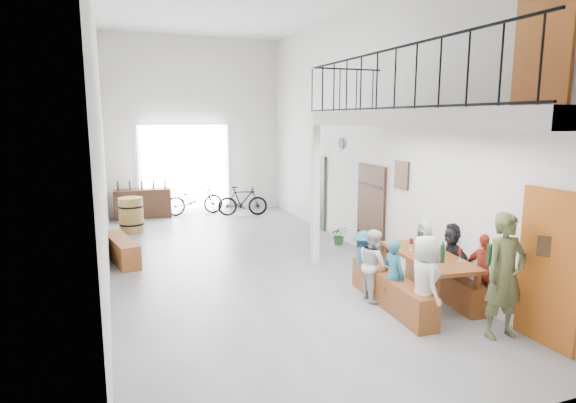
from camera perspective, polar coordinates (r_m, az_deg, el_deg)
name	(u,v)px	position (r m, az deg, el deg)	size (l,w,h in m)	color
floor	(249,263)	(10.20, -4.60, -7.30)	(12.00, 12.00, 0.00)	slate
room_walls	(247,90)	(9.77, -4.90, 13.06)	(12.00, 12.00, 12.00)	silver
gateway_portal	(185,170)	(15.57, -12.13, 3.71)	(2.80, 0.08, 2.80)	white
right_wall_decor	(415,186)	(9.31, 14.77, 1.75)	(0.07, 8.28, 5.07)	#8C4313
balcony	(427,121)	(7.78, 16.15, 9.19)	(1.52, 5.62, 4.00)	white
tasting_table	(428,259)	(8.30, 16.29, -6.60)	(1.04, 2.06, 0.79)	brown
bench_inner	(391,291)	(8.05, 12.11, -10.32)	(0.36, 2.23, 0.51)	brown
bench_wall	(442,282)	(8.72, 17.76, -9.08)	(0.27, 2.09, 0.48)	brown
tableware	(428,245)	(8.32, 16.25, -4.93)	(0.45, 1.29, 0.35)	#103218
side_bench	(121,250)	(10.84, -19.14, -5.41)	(0.39, 1.77, 0.50)	brown
oak_barrel	(131,215)	(13.41, -18.08, -1.54)	(0.64, 0.64, 0.94)	olive
serving_counter	(143,204)	(15.28, -16.85, -0.24)	(1.67, 0.46, 0.88)	#371F13
counter_bottles	(142,185)	(15.17, -16.96, 1.90)	(1.43, 0.16, 0.28)	#103218
guest_left_a	(424,281)	(7.29, 15.87, -9.10)	(0.66, 0.43, 1.36)	silver
guest_left_b	(394,275)	(7.79, 12.41, -8.54)	(0.42, 0.27, 1.15)	#225C72
guest_left_c	(374,265)	(8.19, 10.12, -7.37)	(0.58, 0.45, 1.20)	silver
guest_left_d	(364,260)	(8.68, 8.94, -6.85)	(0.68, 0.39, 1.05)	#225C72
guest_right_a	(483,272)	(8.21, 22.14, -7.77)	(0.72, 0.30, 1.24)	#A22F1B
guest_right_b	(453,259)	(8.71, 18.97, -6.43)	(1.19, 0.38, 1.28)	black
guest_right_c	(425,251)	(9.24, 15.93, -5.68)	(0.57, 0.37, 1.17)	silver
host_standing	(505,276)	(7.27, 24.32, -8.03)	(0.64, 0.42, 1.75)	#4B522E
potted_plant	(339,235)	(11.65, 6.09, -4.00)	(0.41, 0.35, 0.45)	#184A19
bicycle_near	(194,200)	(15.39, -11.04, 0.20)	(0.63, 1.80, 0.95)	black
bicycle_far	(243,201)	(15.01, -5.41, 0.05)	(0.43, 1.54, 0.92)	black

